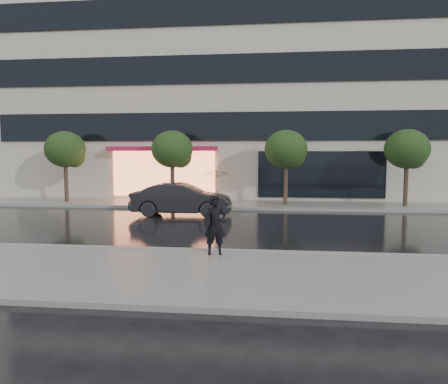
# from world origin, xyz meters

# --- Properties ---
(ground) EXTENTS (120.00, 120.00, 0.00)m
(ground) POSITION_xyz_m (0.00, 0.00, 0.00)
(ground) COLOR black
(ground) RESTS_ON ground
(sidewalk_near) EXTENTS (60.00, 4.50, 0.12)m
(sidewalk_near) POSITION_xyz_m (0.00, -3.25, 0.06)
(sidewalk_near) COLOR slate
(sidewalk_near) RESTS_ON ground
(sidewalk_far) EXTENTS (60.00, 3.50, 0.12)m
(sidewalk_far) POSITION_xyz_m (0.00, 10.25, 0.06)
(sidewalk_far) COLOR slate
(sidewalk_far) RESTS_ON ground
(curb_near) EXTENTS (60.00, 0.25, 0.14)m
(curb_near) POSITION_xyz_m (0.00, -1.00, 0.07)
(curb_near) COLOR gray
(curb_near) RESTS_ON ground
(curb_far) EXTENTS (60.00, 0.25, 0.14)m
(curb_far) POSITION_xyz_m (0.00, 8.50, 0.07)
(curb_far) COLOR gray
(curb_far) RESTS_ON ground
(office_building) EXTENTS (30.00, 12.76, 18.00)m
(office_building) POSITION_xyz_m (-0.00, 17.97, 9.00)
(office_building) COLOR #BFB3A2
(office_building) RESTS_ON ground
(tree_far_west) EXTENTS (2.20, 2.20, 3.99)m
(tree_far_west) POSITION_xyz_m (-8.94, 10.03, 2.92)
(tree_far_west) COLOR #33261C
(tree_far_west) RESTS_ON ground
(tree_mid_west) EXTENTS (2.20, 2.20, 3.99)m
(tree_mid_west) POSITION_xyz_m (-2.94, 10.03, 2.92)
(tree_mid_west) COLOR #33261C
(tree_mid_west) RESTS_ON ground
(tree_mid_east) EXTENTS (2.20, 2.20, 3.99)m
(tree_mid_east) POSITION_xyz_m (3.06, 10.03, 2.92)
(tree_mid_east) COLOR #33261C
(tree_mid_east) RESTS_ON ground
(tree_far_east) EXTENTS (2.20, 2.20, 3.99)m
(tree_far_east) POSITION_xyz_m (9.06, 10.03, 2.92)
(tree_far_east) COLOR #33261C
(tree_far_east) RESTS_ON ground
(parked_car) EXTENTS (4.50, 1.68, 1.47)m
(parked_car) POSITION_xyz_m (-1.70, 6.27, 0.73)
(parked_car) COLOR black
(parked_car) RESTS_ON ground
(pedestrian_with_umbrella) EXTENTS (1.13, 1.14, 2.25)m
(pedestrian_with_umbrella) POSITION_xyz_m (0.93, -1.49, 1.61)
(pedestrian_with_umbrella) COLOR black
(pedestrian_with_umbrella) RESTS_ON sidewalk_near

